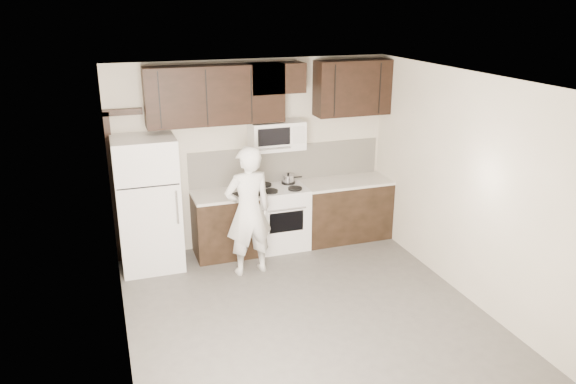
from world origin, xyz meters
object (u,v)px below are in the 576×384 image
stove (280,217)px  person (248,211)px  refrigerator (148,204)px  microwave (277,135)px

stove → person: 1.00m
refrigerator → person: bearing=-26.5°
microwave → person: 1.27m
refrigerator → person: 1.35m
microwave → person: microwave is taller
microwave → refrigerator: (-1.85, -0.17, -0.75)m
refrigerator → person: (1.21, -0.60, -0.03)m
stove → microwave: 1.20m
microwave → person: (-0.64, -0.77, -0.78)m
person → refrigerator: bearing=-33.3°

